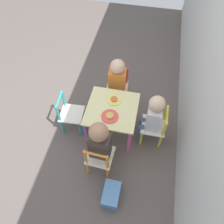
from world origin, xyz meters
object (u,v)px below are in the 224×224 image
object	(u,v)px
chair_orange	(100,158)
plate_right	(110,116)
child_left	(117,80)
child_back	(152,116)
child_right	(100,142)
plate_left	(114,100)
storage_bin	(111,195)
chair_teal	(70,114)
chair_red	(117,87)
chair_yellow	(155,127)
kids_table	(112,112)

from	to	relation	value
chair_orange	plate_right	size ratio (longest dim) A/B	2.83
child_left	child_back	world-z (taller)	child_back
child_right	plate_left	size ratio (longest dim) A/B	4.84
child_back	storage_bin	world-z (taller)	child_back
chair_orange	storage_bin	bearing A→B (deg)	125.67
child_left	chair_orange	bearing A→B (deg)	-93.67
chair_teal	child_right	world-z (taller)	child_right
chair_red	child_back	size ratio (longest dim) A/B	0.70
child_right	child_left	distance (m)	0.86
storage_bin	chair_red	bearing A→B (deg)	-171.58
chair_red	plate_left	distance (m)	0.43
child_left	chair_teal	bearing A→B (deg)	-138.83
chair_orange	child_left	distance (m)	0.94
chair_yellow	chair_teal	xyz separation A→B (m)	(0.03, -0.98, 0.00)
chair_red	chair_teal	size ratio (longest dim) A/B	1.00
plate_left	storage_bin	world-z (taller)	plate_left
child_left	storage_bin	xyz separation A→B (m)	(1.20, 0.18, -0.37)
plate_right	kids_table	bearing A→B (deg)	180.00
kids_table	plate_left	bearing A→B (deg)	180.00
child_left	plate_right	world-z (taller)	child_left
child_right	storage_bin	bearing A→B (deg)	120.51
child_back	chair_orange	bearing A→B (deg)	-42.89
plate_left	storage_bin	size ratio (longest dim) A/B	0.64
child_back	storage_bin	bearing A→B (deg)	-19.75
chair_red	plate_right	bearing A→B (deg)	-90.72
child_right	plate_right	bearing A→B (deg)	-91.05
plate_right	storage_bin	bearing A→B (deg)	13.11
kids_table	chair_red	size ratio (longest dim) A/B	1.05
chair_orange	child_back	xyz separation A→B (m)	(-0.49, 0.45, 0.19)
chair_orange	plate_left	xyz separation A→B (m)	(-0.60, 0.03, 0.21)
chair_red	chair_yellow	xyz separation A→B (m)	(0.49, 0.52, 0.00)
chair_yellow	chair_teal	bearing A→B (deg)	-88.09
child_left	plate_left	size ratio (longest dim) A/B	4.52
plate_left	storage_bin	xyz separation A→B (m)	(0.88, 0.15, -0.39)
child_right	plate_left	bearing A→B (deg)	-89.38
chair_orange	chair_yellow	xyz separation A→B (m)	(-0.49, 0.52, 0.00)
kids_table	storage_bin	bearing A→B (deg)	11.26
chair_teal	storage_bin	distance (m)	0.99
kids_table	storage_bin	size ratio (longest dim) A/B	2.17
chair_teal	plate_left	size ratio (longest dim) A/B	3.20
child_left	plate_right	xyz separation A→B (m)	(0.54, 0.03, 0.03)
kids_table	child_right	xyz separation A→B (m)	(0.43, -0.02, 0.09)
kids_table	chair_yellow	xyz separation A→B (m)	(0.00, 0.49, -0.13)
child_back	chair_yellow	bearing A→B (deg)	90.00
chair_orange	plate_left	distance (m)	0.64
child_left	plate_right	distance (m)	0.54
chair_orange	storage_bin	world-z (taller)	chair_orange
child_right	plate_right	distance (m)	0.32
chair_red	storage_bin	world-z (taller)	chair_red
chair_yellow	child_left	world-z (taller)	child_left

